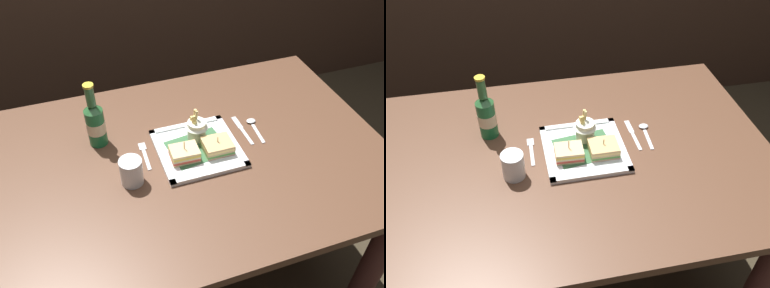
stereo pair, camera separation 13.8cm
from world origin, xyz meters
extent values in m
plane|color=#382F20|center=(0.00, 0.00, 0.00)|extent=(6.00, 6.00, 0.00)
cube|color=brown|center=(0.00, 0.00, 0.71)|extent=(1.39, 0.95, 0.03)
cylinder|color=#532D2A|center=(0.61, -0.39, 0.35)|extent=(0.09, 0.09, 0.70)
cylinder|color=brown|center=(-0.61, 0.39, 0.35)|extent=(0.09, 0.09, 0.70)
cylinder|color=#4E3320|center=(0.61, 0.39, 0.35)|extent=(0.09, 0.09, 0.70)
cube|color=white|center=(0.05, 0.01, 0.74)|extent=(0.28, 0.28, 0.01)
cube|color=#326039|center=(0.05, 0.01, 0.74)|extent=(0.21, 0.18, 0.00)
cube|color=white|center=(0.05, -0.11, 0.74)|extent=(0.28, 0.02, 0.01)
cube|color=white|center=(0.05, 0.14, 0.74)|extent=(0.28, 0.02, 0.01)
cube|color=white|center=(-0.08, 0.01, 0.74)|extent=(0.02, 0.28, 0.01)
cube|color=white|center=(0.17, 0.01, 0.74)|extent=(0.02, 0.28, 0.01)
cube|color=#D6BE82|center=(-0.01, -0.02, 0.74)|extent=(0.10, 0.08, 0.01)
cube|color=#CE4334|center=(-0.01, -0.02, 0.75)|extent=(0.10, 0.08, 0.01)
cube|color=#D6BC86|center=(-0.01, -0.02, 0.76)|extent=(0.10, 0.08, 0.01)
cube|color=gold|center=(-0.01, -0.02, 0.77)|extent=(0.10, 0.08, 0.01)
cube|color=#E4BC84|center=(-0.01, -0.02, 0.78)|extent=(0.10, 0.08, 0.01)
cylinder|color=tan|center=(-0.01, -0.02, 0.78)|extent=(0.00, 0.00, 0.07)
cube|color=tan|center=(0.11, -0.02, 0.74)|extent=(0.10, 0.09, 0.01)
cube|color=#539540|center=(0.11, -0.02, 0.75)|extent=(0.10, 0.09, 0.01)
cube|color=tan|center=(0.11, -0.02, 0.76)|extent=(0.10, 0.09, 0.01)
cube|color=#F4CD76|center=(0.11, -0.02, 0.77)|extent=(0.10, 0.09, 0.01)
cube|color=tan|center=(0.11, -0.02, 0.78)|extent=(0.10, 0.09, 0.01)
cylinder|color=tan|center=(0.11, -0.02, 0.77)|extent=(0.00, 0.00, 0.06)
cylinder|color=white|center=(0.06, 0.06, 0.78)|extent=(0.07, 0.07, 0.07)
cone|color=white|center=(0.06, 0.06, 0.81)|extent=(0.08, 0.08, 0.03)
cube|color=#E6CF6A|center=(0.05, 0.06, 0.81)|extent=(0.02, 0.02, 0.06)
cube|color=#F2D688|center=(0.06, 0.07, 0.82)|extent=(0.02, 0.02, 0.07)
cube|color=#E0BB5B|center=(0.05, 0.08, 0.80)|extent=(0.01, 0.01, 0.05)
cube|color=#F7CE80|center=(0.05, 0.06, 0.81)|extent=(0.01, 0.02, 0.06)
cube|color=#E9C371|center=(0.06, 0.08, 0.82)|extent=(0.01, 0.01, 0.07)
cylinder|color=#196636|center=(-0.27, 0.16, 0.80)|extent=(0.06, 0.06, 0.14)
cone|color=#2A5D2F|center=(-0.27, 0.16, 0.88)|extent=(0.06, 0.06, 0.02)
cylinder|color=#296534|center=(-0.27, 0.16, 0.93)|extent=(0.03, 0.03, 0.07)
cylinder|color=gold|center=(-0.27, 0.16, 0.97)|extent=(0.04, 0.04, 0.01)
cylinder|color=beige|center=(-0.27, 0.16, 0.80)|extent=(0.07, 0.07, 0.05)
cylinder|color=silver|center=(-0.20, -0.06, 0.78)|extent=(0.07, 0.07, 0.09)
cylinder|color=silver|center=(-0.20, -0.06, 0.75)|extent=(0.07, 0.07, 0.05)
cube|color=silver|center=(-0.13, 0.02, 0.73)|extent=(0.02, 0.10, 0.00)
cube|color=silver|center=(-0.13, 0.09, 0.73)|extent=(0.03, 0.04, 0.00)
cube|color=silver|center=(0.24, 0.02, 0.73)|extent=(0.01, 0.10, 0.00)
cube|color=silver|center=(0.24, 0.11, 0.73)|extent=(0.02, 0.07, 0.00)
cube|color=silver|center=(0.28, 0.02, 0.73)|extent=(0.02, 0.11, 0.00)
ellipsoid|color=silver|center=(0.29, 0.09, 0.74)|extent=(0.04, 0.03, 0.01)
camera|label=1|loc=(-0.31, -0.97, 1.69)|focal=38.32mm
camera|label=2|loc=(-0.18, -1.00, 1.69)|focal=38.32mm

